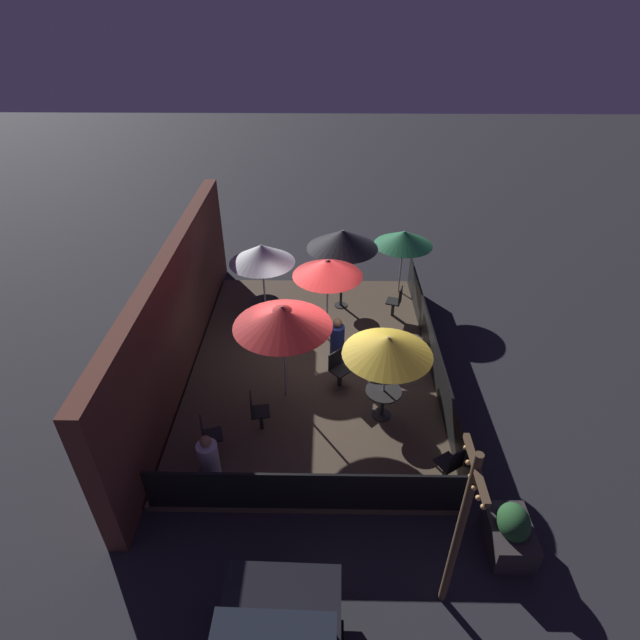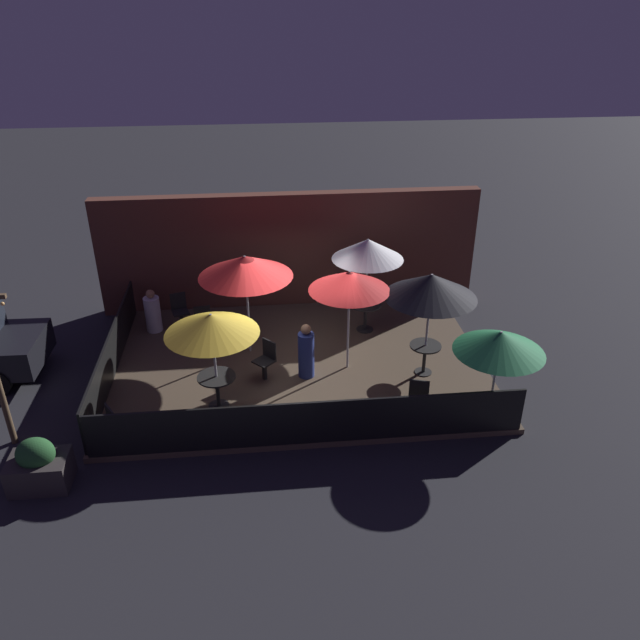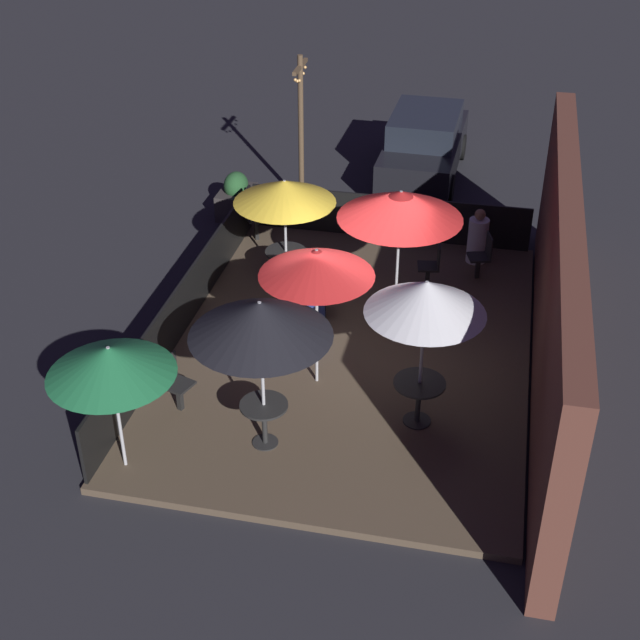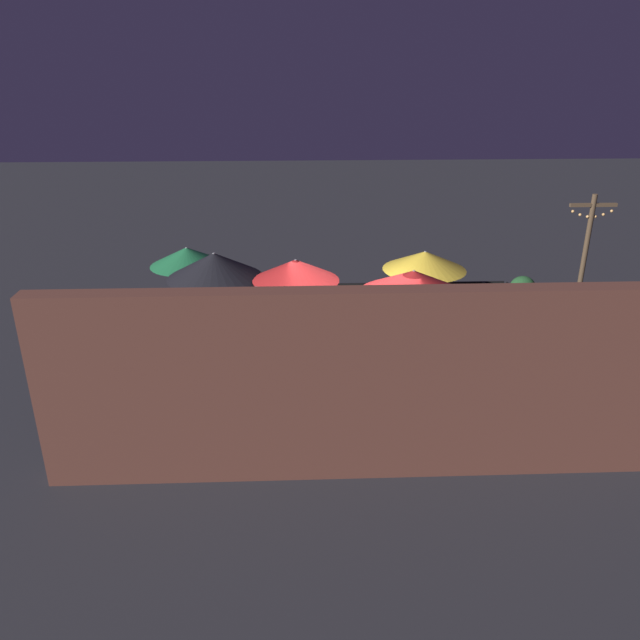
% 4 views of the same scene
% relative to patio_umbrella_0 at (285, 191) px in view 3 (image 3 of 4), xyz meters
% --- Properties ---
extents(ground_plane, '(60.00, 60.00, 0.00)m').
position_rel_patio_umbrella_0_xyz_m(ground_plane, '(1.82, 1.60, -2.09)').
color(ground_plane, '#26262B').
extents(patio_deck, '(8.58, 6.08, 0.12)m').
position_rel_patio_umbrella_0_xyz_m(patio_deck, '(1.82, 1.60, -2.03)').
color(patio_deck, brown).
rests_on(patio_deck, ground_plane).
extents(building_wall, '(10.18, 0.36, 3.22)m').
position_rel_patio_umbrella_0_xyz_m(building_wall, '(1.82, 4.87, -0.48)').
color(building_wall, brown).
rests_on(building_wall, ground_plane).
extents(fence_front, '(8.38, 0.05, 0.95)m').
position_rel_patio_umbrella_0_xyz_m(fence_front, '(1.82, -1.39, -1.49)').
color(fence_front, black).
rests_on(fence_front, patio_deck).
extents(fence_side_left, '(0.05, 5.88, 0.95)m').
position_rel_patio_umbrella_0_xyz_m(fence_side_left, '(-2.43, 1.60, -1.49)').
color(fence_side_left, black).
rests_on(fence_side_left, patio_deck).
extents(patio_umbrella_0, '(1.89, 1.89, 2.18)m').
position_rel_patio_umbrella_0_xyz_m(patio_umbrella_0, '(0.00, 0.00, 0.00)').
color(patio_umbrella_0, '#B2B2B7').
rests_on(patio_umbrella_0, patio_deck).
extents(patio_umbrella_1, '(2.01, 2.01, 2.45)m').
position_rel_patio_umbrella_0_xyz_m(patio_umbrella_1, '(4.61, 0.83, 0.22)').
color(patio_umbrella_1, '#B2B2B7').
rests_on(patio_umbrella_1, patio_deck).
extents(patio_umbrella_2, '(1.76, 1.76, 2.47)m').
position_rel_patio_umbrella_0_xyz_m(patio_umbrella_2, '(3.62, 2.97, 0.25)').
color(patio_umbrella_2, '#B2B2B7').
rests_on(patio_umbrella_2, patio_deck).
extents(patio_umbrella_3, '(1.77, 1.77, 2.04)m').
position_rel_patio_umbrella_0_xyz_m(patio_umbrella_3, '(5.50, -1.02, -0.15)').
color(patio_umbrella_3, '#B2B2B7').
rests_on(patio_umbrella_3, patio_deck).
extents(patio_umbrella_4, '(1.79, 1.79, 2.42)m').
position_rel_patio_umbrella_0_xyz_m(patio_umbrella_4, '(2.91, 1.24, 0.23)').
color(patio_umbrella_4, '#B2B2B7').
rests_on(patio_umbrella_4, patio_deck).
extents(patio_umbrella_5, '(2.17, 2.17, 2.48)m').
position_rel_patio_umbrella_0_xyz_m(patio_umbrella_5, '(0.67, 2.20, 0.26)').
color(patio_umbrella_5, '#B2B2B7').
rests_on(patio_umbrella_5, patio_deck).
extents(dining_table_0, '(0.79, 0.79, 0.75)m').
position_rel_patio_umbrella_0_xyz_m(dining_table_0, '(-0.00, 0.00, -1.38)').
color(dining_table_0, black).
rests_on(dining_table_0, patio_deck).
extents(dining_table_1, '(0.71, 0.71, 0.72)m').
position_rel_patio_umbrella_0_xyz_m(dining_table_1, '(4.61, 0.83, -1.41)').
color(dining_table_1, black).
rests_on(dining_table_1, patio_deck).
extents(dining_table_2, '(0.79, 0.79, 0.74)m').
position_rel_patio_umbrella_0_xyz_m(dining_table_2, '(3.62, 2.97, -1.39)').
color(dining_table_2, black).
rests_on(dining_table_2, patio_deck).
extents(patio_chair_0, '(0.55, 0.55, 0.96)m').
position_rel_patio_umbrella_0_xyz_m(patio_chair_0, '(-1.80, -1.12, -1.44)').
color(patio_chair_0, black).
rests_on(patio_chair_0, patio_deck).
extents(patio_chair_1, '(0.57, 0.57, 0.92)m').
position_rel_patio_umbrella_0_xyz_m(patio_chair_1, '(1.04, 0.98, -1.46)').
color(patio_chair_1, black).
rests_on(patio_chair_1, patio_deck).
extents(patio_chair_2, '(0.51, 0.51, 0.93)m').
position_rel_patio_umbrella_0_xyz_m(patio_chair_2, '(4.08, -0.74, -1.46)').
color(patio_chair_2, black).
rests_on(patio_chair_2, patio_deck).
extents(patio_chair_3, '(0.46, 0.46, 0.95)m').
position_rel_patio_umbrella_0_xyz_m(patio_chair_3, '(-0.44, 2.73, -1.44)').
color(patio_chair_3, black).
rests_on(patio_chair_3, patio_deck).
extents(patio_chair_4, '(0.50, 0.50, 0.91)m').
position_rel_patio_umbrella_0_xyz_m(patio_chair_4, '(-1.10, 3.63, -1.47)').
color(patio_chair_4, black).
rests_on(patio_chair_4, patio_deck).
extents(patron_0, '(0.49, 0.49, 1.31)m').
position_rel_patio_umbrella_0_xyz_m(patron_0, '(1.94, 0.98, -1.38)').
color(patron_0, navy).
rests_on(patron_0, patio_deck).
extents(patron_1, '(0.48, 0.48, 1.14)m').
position_rel_patio_umbrella_0_xyz_m(patron_1, '(-1.77, 3.50, -1.47)').
color(patron_1, silver).
rests_on(patron_1, patio_deck).
extents(planter_box, '(1.03, 0.72, 1.01)m').
position_rel_patio_umbrella_0_xyz_m(planter_box, '(-3.07, -1.92, -1.66)').
color(planter_box, '#332D2D').
rests_on(planter_box, ground_plane).
extents(light_post, '(1.10, 0.12, 3.43)m').
position_rel_patio_umbrella_0_xyz_m(light_post, '(-3.97, -0.64, -0.15)').
color(light_post, brown).
rests_on(light_post, ground_plane).
extents(parked_car_0, '(4.32, 1.87, 1.62)m').
position_rel_patio_umbrella_0_xyz_m(parked_car_0, '(-6.15, 1.91, -1.24)').
color(parked_car_0, black).
rests_on(parked_car_0, ground_plane).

